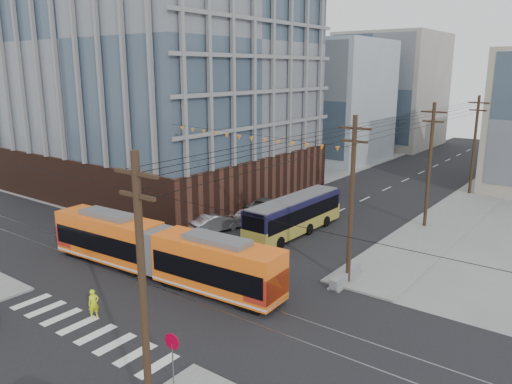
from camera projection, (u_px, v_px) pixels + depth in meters
ground at (131, 309)px, 29.27m from camera, size 160.00×160.00×0.00m
office_building at (158, 64)px, 56.53m from camera, size 30.00×25.00×28.60m
bg_bldg_nw_near at (322, 100)px, 77.41m from camera, size 18.00×16.00×18.00m
bg_bldg_nw_far at (391, 90)px, 90.97m from camera, size 16.00×18.00×20.00m
utility_pole_near at (143, 298)px, 18.34m from camera, size 0.30×0.30×11.00m
utility_pole_far at (503, 133)px, 66.51m from camera, size 0.30×0.30×11.00m
streetcar at (159, 251)px, 33.56m from camera, size 18.83×3.75×3.61m
city_bus at (294, 215)px, 42.50m from camera, size 2.68×11.48×3.24m
parked_car_silver at (216, 223)px, 43.25m from camera, size 2.76×4.85×1.51m
parked_car_white at (246, 216)px, 45.84m from camera, size 2.75×4.54×1.23m
parked_car_grey at (266, 205)px, 49.33m from camera, size 2.62×5.08×1.37m
pedestrian at (94, 304)px, 28.14m from camera, size 0.58×0.71×1.67m
stop_sign at (173, 364)px, 21.57m from camera, size 0.87×0.87×2.59m
jersey_barrier at (345, 277)px, 32.94m from camera, size 0.94×3.69×0.73m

